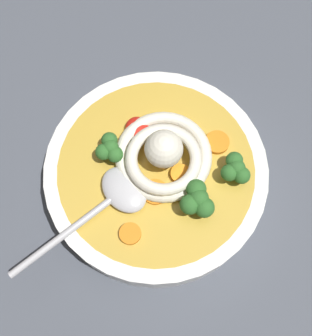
{
  "coord_description": "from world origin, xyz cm",
  "views": [
    {
      "loc": [
        16.77,
        -7.49,
        53.63
      ],
      "look_at": [
        2.42,
        1.68,
        7.9
      ],
      "focal_mm": 44.86,
      "sensor_mm": 36.0,
      "label": 1
    }
  ],
  "objects": [
    {
      "name": "broccoli_floret_far",
      "position": [
        -1.83,
        -1.86,
        9.73
      ],
      "size": [
        3.7,
        3.18,
        2.93
      ],
      "color": "#7A9E60",
      "rests_on": "soup_bowl"
    },
    {
      "name": "carrot_slice_rear",
      "position": [
        4.71,
        3.58,
        8.29
      ],
      "size": [
        2.33,
        2.33,
        0.8
      ],
      "primitive_type": "cylinder",
      "color": "orange",
      "rests_on": "soup_bowl"
    },
    {
      "name": "carrot_slice_right",
      "position": [
        4.88,
        0.0,
        8.13
      ],
      "size": [
        2.97,
        2.97,
        0.48
      ],
      "primitive_type": "cylinder",
      "color": "orange",
      "rests_on": "soup_bowl"
    },
    {
      "name": "carrot_slice_center",
      "position": [
        7.45,
        -4.88,
        8.18
      ],
      "size": [
        2.43,
        2.43,
        0.57
      ],
      "primitive_type": "cylinder",
      "color": "orange",
      "rests_on": "soup_bowl"
    },
    {
      "name": "table_slab",
      "position": [
        0.0,
        0.0,
        1.4
      ],
      "size": [
        115.14,
        115.14,
        2.81
      ],
      "primitive_type": "cube",
      "color": "#474C56",
      "rests_on": "ground"
    },
    {
      "name": "soup_bowl",
      "position": [
        2.42,
        1.68,
        5.44
      ],
      "size": [
        26.27,
        26.27,
        5.09
      ],
      "color": "white",
      "rests_on": "table_slab"
    },
    {
      "name": "carrot_slice_beside_chili",
      "position": [
        3.69,
        9.46,
        8.21
      ],
      "size": [
        2.89,
        2.89,
        0.63
      ],
      "primitive_type": "cylinder",
      "color": "orange",
      "rests_on": "soup_bowl"
    },
    {
      "name": "soup_spoon",
      "position": [
        3.08,
        -4.27,
        8.7
      ],
      "size": [
        6.45,
        17.47,
        1.6
      ],
      "rotation": [
        0.0,
        0.0,
        4.82
      ],
      "color": "#B7B7BC",
      "rests_on": "soup_bowl"
    },
    {
      "name": "noodle_pile",
      "position": [
        2.06,
        2.94,
        9.45
      ],
      "size": [
        12.41,
        12.16,
        4.99
      ],
      "color": "silver",
      "rests_on": "soup_bowl"
    },
    {
      "name": "chili_sauce_dollop",
      "position": [
        -2.7,
        2.42,
        8.62
      ],
      "size": [
        3.22,
        2.89,
        1.45
      ],
      "primitive_type": "ellipsoid",
      "color": "red",
      "rests_on": "soup_bowl"
    },
    {
      "name": "broccoli_floret_front",
      "position": [
        7.9,
        8.71,
        9.79
      ],
      "size": [
        3.82,
        3.28,
        3.02
      ],
      "color": "#7A9E60",
      "rests_on": "soup_bowl"
    },
    {
      "name": "broccoli_floret_beside_noodles",
      "position": [
        8.61,
        3.02,
        10.06
      ],
      "size": [
        4.38,
        3.77,
        3.46
      ],
      "color": "#7A9E60",
      "rests_on": "soup_bowl"
    }
  ]
}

